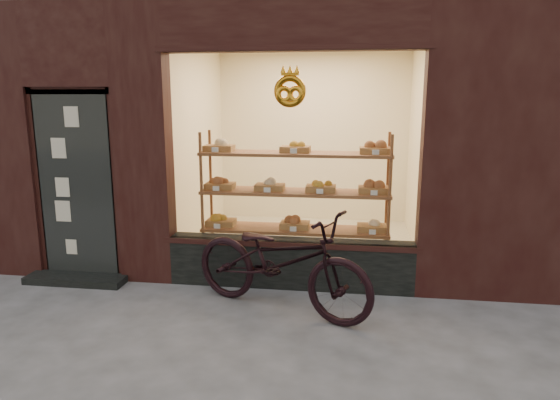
# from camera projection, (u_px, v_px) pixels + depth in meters

# --- Properties ---
(ground) EXTENTS (90.00, 90.00, 0.00)m
(ground) POSITION_uv_depth(u_px,v_px,m) (193.00, 391.00, 3.63)
(ground) COLOR #49494A
(display_shelf) EXTENTS (2.20, 0.45, 1.70)m
(display_shelf) POSITION_uv_depth(u_px,v_px,m) (295.00, 205.00, 5.86)
(display_shelf) COLOR #622A15
(display_shelf) RESTS_ON ground
(bicycle) EXTENTS (2.08, 1.39, 1.03)m
(bicycle) POSITION_uv_depth(u_px,v_px,m) (280.00, 261.00, 4.89)
(bicycle) COLOR black
(bicycle) RESTS_ON ground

